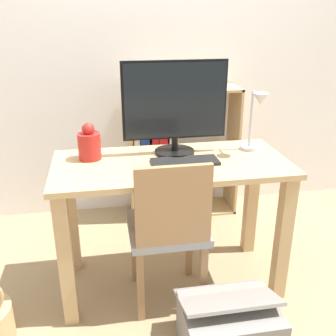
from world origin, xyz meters
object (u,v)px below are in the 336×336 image
Objects in this scene: monitor at (175,104)px; vase at (89,144)px; chair at (169,227)px; storage_box at (229,328)px; keyboard at (185,162)px; bookshelf at (163,158)px; desk_lamp at (256,116)px.

vase is at bearing -178.26° from monitor.
vase is 0.23× the size of chair.
chair is 0.55m from storage_box.
chair is (-0.09, -0.31, -0.56)m from monitor.
monitor is 1.13m from storage_box.
chair reaches higher than keyboard.
keyboard is 0.79× the size of storage_box.
monitor reaches higher than bookshelf.
bookshelf reaches higher than vase.
monitor reaches higher than chair.
chair is (-0.52, -0.24, -0.49)m from desk_lamp.
vase is at bearing -125.30° from bookshelf.
keyboard is 1.76× the size of vase.
bookshelf is at bearing 85.66° from monitor.
keyboard is 0.41× the size of chair.
bookshelf is (0.14, 1.03, -0.02)m from chair.
vase is at bearing 135.22° from chair.
keyboard is at bearing -17.12° from vase.
desk_lamp reaches higher than bookshelf.
keyboard is 0.51m from vase.
vase is 0.60m from chair.
storage_box is (0.21, -0.37, -0.33)m from chair.
monitor is 0.58× the size of bookshelf.
keyboard is 0.35m from chair.
monitor reaches higher than keyboard.
storage_box is at bearing -116.18° from desk_lamp.
desk_lamp reaches higher than vase.
desk_lamp reaches higher than storage_box.
chair is 1.04m from bookshelf.
bookshelf reaches higher than keyboard.
vase is (-0.46, -0.01, -0.19)m from monitor.
keyboard is 0.93m from bookshelf.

